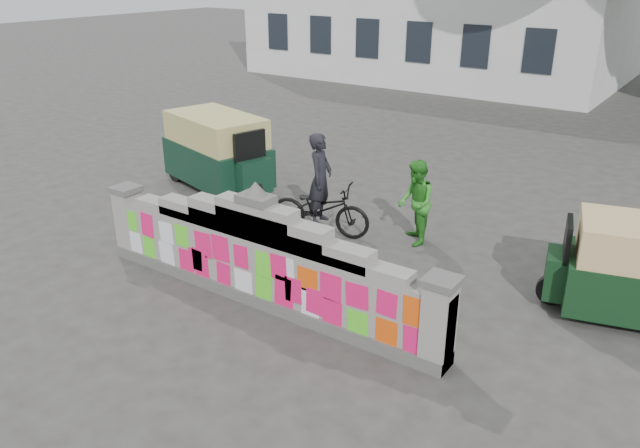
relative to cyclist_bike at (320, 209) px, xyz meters
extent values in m
plane|color=#383533|center=(0.75, -2.75, -0.53)|extent=(100.00, 100.00, 0.00)
cube|color=#4C4C49|center=(0.75, -2.75, -0.43)|extent=(6.40, 0.42, 0.20)
cube|color=gray|center=(0.75, -2.75, 0.07)|extent=(6.40, 0.32, 1.00)
cube|color=gray|center=(0.75, -2.75, 0.64)|extent=(5.20, 0.32, 0.14)
cube|color=gray|center=(0.75, -2.75, 0.71)|extent=(4.00, 0.32, 0.28)
cube|color=gray|center=(0.75, -2.75, 0.79)|extent=(2.60, 0.32, 0.44)
cube|color=gray|center=(0.75, -2.75, 0.86)|extent=(1.40, 0.32, 0.58)
cube|color=#4C4C49|center=(0.75, -2.75, 1.21)|extent=(0.55, 0.36, 0.12)
cone|color=#4C4C49|center=(0.75, -2.75, 1.37)|extent=(0.36, 0.36, 0.22)
cube|color=gray|center=(-2.27, -2.75, 0.09)|extent=(0.36, 0.40, 1.24)
cube|color=#4C4C49|center=(-2.27, -2.75, 0.75)|extent=(0.44, 0.44, 0.10)
cube|color=gray|center=(3.77, -2.75, 0.09)|extent=(0.36, 0.40, 1.24)
cube|color=#4C4C49|center=(3.77, -2.75, 0.75)|extent=(0.44, 0.44, 0.10)
imported|color=black|center=(0.00, 0.00, 0.00)|extent=(2.12, 1.18, 1.05)
imported|color=black|center=(0.00, 0.00, 0.37)|extent=(0.58, 0.74, 1.78)
imported|color=green|center=(1.71, 0.67, 0.29)|extent=(0.97, 1.00, 1.63)
cube|color=#103121|center=(-3.61, 0.95, 0.09)|extent=(2.97, 2.11, 0.89)
cube|color=tan|center=(-3.61, 0.95, 0.87)|extent=(2.74, 2.00, 0.67)
cube|color=#103121|center=(-2.27, 0.58, 0.09)|extent=(0.75, 0.90, 0.78)
cube|color=black|center=(-2.27, 0.58, 0.76)|extent=(0.29, 0.78, 0.67)
cylinder|color=black|center=(-2.16, 0.55, -0.25)|extent=(0.57, 0.28, 0.56)
cylinder|color=black|center=(-4.75, 0.62, -0.25)|extent=(0.57, 0.28, 0.56)
cylinder|color=black|center=(-4.42, 1.81, -0.25)|extent=(0.57, 0.28, 0.56)
cube|color=black|center=(4.64, -0.16, 0.01)|extent=(0.65, 0.79, 0.69)
cube|color=black|center=(4.64, -0.16, 0.60)|extent=(0.25, 0.69, 0.59)
cylinder|color=black|center=(4.55, -0.19, -0.28)|extent=(0.51, 0.24, 0.49)
camera|label=1|loc=(6.45, -9.31, 4.45)|focal=35.00mm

